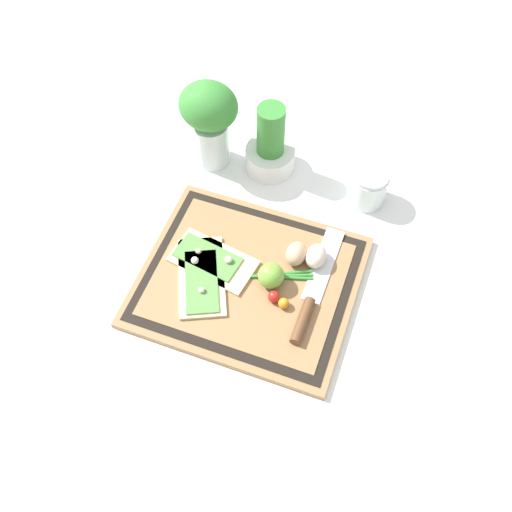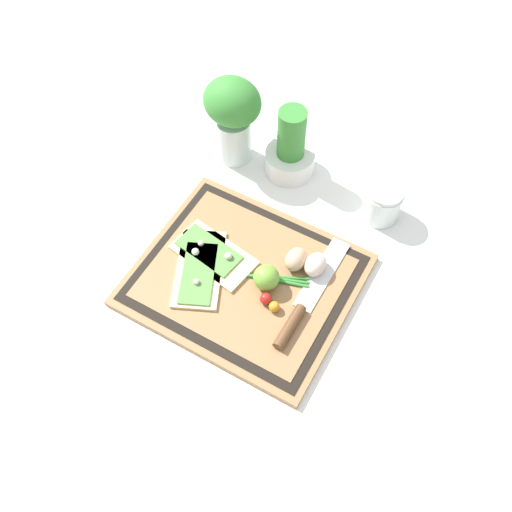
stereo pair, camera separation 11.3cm
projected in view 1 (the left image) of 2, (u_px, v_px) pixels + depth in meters
name	position (u px, v px, depth m)	size (l,w,h in m)	color
ground_plane	(248.00, 283.00, 1.25)	(6.00, 6.00, 0.00)	white
cutting_board	(248.00, 281.00, 1.24)	(0.44, 0.38, 0.02)	#997047
pizza_slice_near	(201.00, 278.00, 1.23)	(0.16, 0.21, 0.02)	beige
pizza_slice_far	(212.00, 260.00, 1.25)	(0.19, 0.12, 0.02)	beige
knife	(310.00, 302.00, 1.20)	(0.04, 0.29, 0.02)	silver
egg_brown	(296.00, 254.00, 1.24)	(0.04, 0.06, 0.04)	tan
egg_pink	(316.00, 256.00, 1.24)	(0.04, 0.06, 0.04)	beige
lime	(271.00, 276.00, 1.21)	(0.05, 0.05, 0.05)	#70A838
cherry_tomato_red	(274.00, 297.00, 1.20)	(0.02, 0.02, 0.02)	red
cherry_tomato_yellow	(284.00, 303.00, 1.19)	(0.02, 0.02, 0.02)	orange
scallion_bunch	(253.00, 276.00, 1.23)	(0.24, 0.11, 0.01)	#388433
herb_pot	(270.00, 148.00, 1.37)	(0.12, 0.12, 0.18)	white
sauce_jar	(368.00, 188.00, 1.34)	(0.08, 0.08, 0.09)	silver
herb_glass	(209.00, 118.00, 1.32)	(0.13, 0.12, 0.22)	silver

